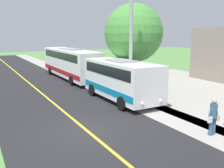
# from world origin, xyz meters

# --- Properties ---
(ground_plane) EXTENTS (120.00, 120.00, 0.00)m
(ground_plane) POSITION_xyz_m (0.00, 0.00, 0.00)
(ground_plane) COLOR #548442
(road_surface) EXTENTS (8.00, 100.00, 0.01)m
(road_surface) POSITION_xyz_m (0.00, 0.00, 0.00)
(road_surface) COLOR black
(road_surface) RESTS_ON ground
(sidewalk) EXTENTS (2.40, 100.00, 0.01)m
(sidewalk) POSITION_xyz_m (-5.20, 0.00, 0.00)
(sidewalk) COLOR #9E9991
(sidewalk) RESTS_ON ground
(road_centre_line) EXTENTS (0.16, 100.00, 0.00)m
(road_centre_line) POSITION_xyz_m (0.00, 0.00, 0.01)
(road_centre_line) COLOR gold
(road_centre_line) RESTS_ON ground
(shuttle_bus_front) EXTENTS (2.79, 7.29, 2.94)m
(shuttle_bus_front) POSITION_xyz_m (-4.57, -4.26, 1.62)
(shuttle_bus_front) COLOR white
(shuttle_bus_front) RESTS_ON ground
(transit_bus_rear) EXTENTS (2.70, 11.88, 3.22)m
(transit_bus_rear) POSITION_xyz_m (-4.52, -14.80, 1.76)
(transit_bus_rear) COLOR white
(transit_bus_rear) RESTS_ON ground
(pedestrian_with_bags) EXTENTS (0.72, 0.34, 1.79)m
(pedestrian_with_bags) POSITION_xyz_m (-5.03, 3.45, 0.97)
(pedestrian_with_bags) COLOR #335972
(pedestrian_with_bags) RESTS_ON ground
(street_light_pole) EXTENTS (1.97, 0.24, 8.56)m
(street_light_pole) POSITION_xyz_m (-4.88, -3.70, 4.69)
(street_light_pole) COLOR #9E9EA3
(street_light_pole) RESTS_ON ground
(tree_curbside) EXTENTS (4.92, 4.92, 7.28)m
(tree_curbside) POSITION_xyz_m (-7.40, -6.99, 4.81)
(tree_curbside) COLOR #4C3826
(tree_curbside) RESTS_ON ground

